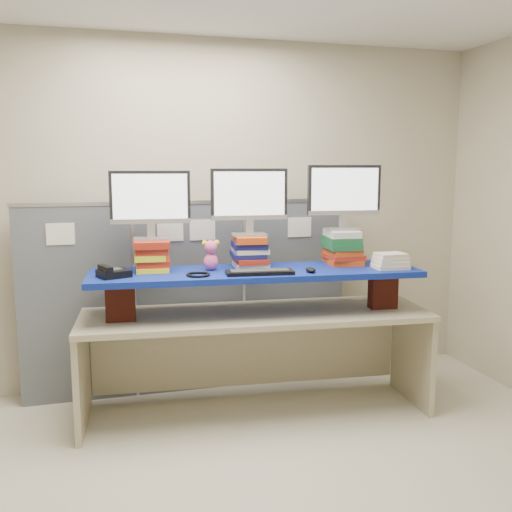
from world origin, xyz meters
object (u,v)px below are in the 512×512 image
object	(u,v)px
blue_board	(256,273)
monitor_right	(344,193)
desk	(256,333)
desk_phone	(113,273)
monitor_center	(249,198)
keyboard	(260,272)
monitor_left	(150,201)

from	to	relation	value
blue_board	monitor_right	xyz separation A→B (m)	(0.69, 0.06, 0.55)
desk	desk_phone	xyz separation A→B (m)	(-0.98, -0.01, 0.49)
desk	monitor_right	world-z (taller)	monitor_right
monitor_center	desk	bearing A→B (deg)	-77.14
desk	keyboard	distance (m)	0.50
desk	monitor_center	distance (m)	0.97
desk	monitor_center	bearing A→B (deg)	102.86
monitor_right	desk_phone	size ratio (longest dim) A/B	2.32
monitor_left	keyboard	bearing A→B (deg)	-21.26
keyboard	blue_board	bearing A→B (deg)	89.79
monitor_right	keyboard	world-z (taller)	monitor_right
keyboard	monitor_right	bearing A→B (deg)	23.55
monitor_right	monitor_left	bearing A→B (deg)	-180.00
monitor_center	desk_phone	distance (m)	1.08
desk	monitor_left	world-z (taller)	monitor_left
blue_board	monitor_left	xyz separation A→B (m)	(-0.71, 0.18, 0.51)
keyboard	desk_phone	distance (m)	0.98
desk	monitor_right	xyz separation A→B (m)	(0.69, 0.06, 0.99)
desk	monitor_right	size ratio (longest dim) A/B	4.58
desk	monitor_right	distance (m)	1.21
monitor_center	desk_phone	xyz separation A→B (m)	(-0.97, -0.13, -0.47)
desk	blue_board	bearing A→B (deg)	121.16
blue_board	monitor_center	distance (m)	0.54
desk	keyboard	xyz separation A→B (m)	(-0.02, -0.16, 0.47)
desk	monitor_left	xyz separation A→B (m)	(-0.71, 0.18, 0.95)
blue_board	monitor_left	world-z (taller)	monitor_left
desk	blue_board	world-z (taller)	blue_board
desk	blue_board	distance (m)	0.44
monitor_center	desk_phone	world-z (taller)	monitor_center
monitor_center	monitor_right	xyz separation A→B (m)	(0.71, -0.06, 0.02)
keyboard	desk_phone	size ratio (longest dim) A/B	1.98
desk	keyboard	bearing A→B (deg)	-91.65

